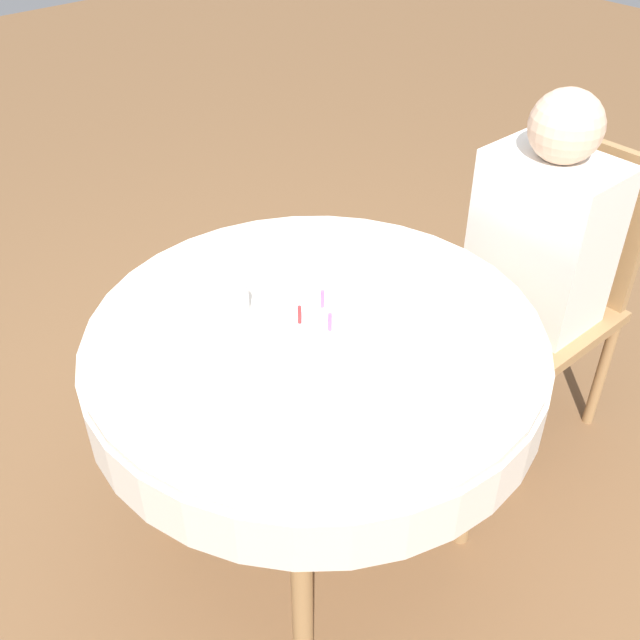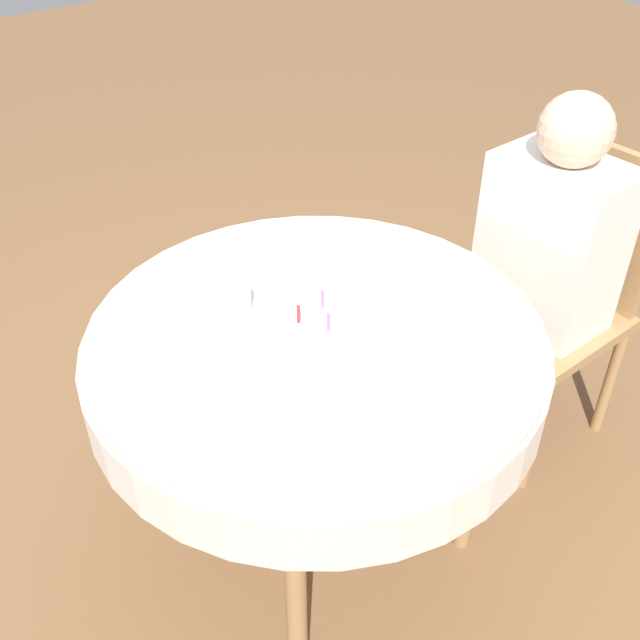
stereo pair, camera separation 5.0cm
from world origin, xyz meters
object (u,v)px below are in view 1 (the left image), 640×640
object	(u,v)px
drinking_glass	(233,298)
person	(538,245)
birthday_cake	(317,338)
chair	(547,285)

from	to	relation	value
drinking_glass	person	bearing A→B (deg)	74.26
person	drinking_glass	world-z (taller)	person
birthday_cake	drinking_glass	bearing A→B (deg)	-169.60
chair	person	bearing A→B (deg)	-90.00
person	birthday_cake	xyz separation A→B (m)	(0.00, -0.85, 0.10)
birthday_cake	drinking_glass	xyz separation A→B (m)	(-0.25, -0.05, -0.01)
chair	birthday_cake	bearing A→B (deg)	-89.75
chair	drinking_glass	xyz separation A→B (m)	(-0.25, -1.00, 0.28)
person	drinking_glass	bearing A→B (deg)	-105.54
birthday_cake	drinking_glass	size ratio (longest dim) A/B	2.57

